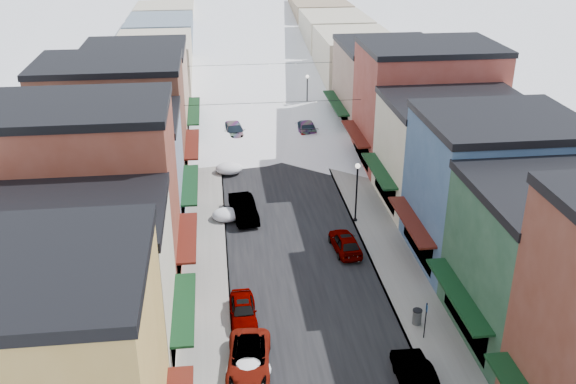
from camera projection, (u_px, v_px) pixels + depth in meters
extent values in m
cube|color=black|center=(258.00, 104.00, 79.67)|extent=(10.00, 160.00, 0.01)
cube|color=gray|center=(205.00, 105.00, 78.94)|extent=(3.20, 160.00, 0.15)
cube|color=gray|center=(311.00, 102.00, 80.35)|extent=(3.20, 160.00, 0.15)
cube|color=slate|center=(218.00, 105.00, 79.11)|extent=(0.10, 160.00, 0.15)
cube|color=slate|center=(299.00, 102.00, 80.18)|extent=(0.10, 160.00, 0.15)
cube|color=black|center=(5.00, 269.00, 23.05)|extent=(10.20, 8.70, 0.50)
cube|color=beige|center=(74.00, 294.00, 33.55)|extent=(10.00, 8.00, 9.00)
cube|color=black|center=(61.00, 213.00, 31.56)|extent=(10.20, 8.20, 0.50)
cube|color=black|center=(184.00, 308.00, 34.69)|extent=(1.20, 6.80, 0.15)
cube|color=brown|center=(86.00, 203.00, 40.08)|extent=(11.00, 8.00, 12.00)
cube|color=black|center=(72.00, 107.00, 37.46)|extent=(11.20, 8.20, 0.50)
cube|color=#4C140D|center=(187.00, 237.00, 41.90)|extent=(1.20, 6.80, 0.15)
cube|color=gray|center=(115.00, 175.00, 48.53)|extent=(10.00, 9.00, 8.50)
cube|color=black|center=(108.00, 119.00, 46.65)|extent=(10.20, 9.20, 0.50)
cube|color=black|center=(190.00, 184.00, 49.57)|extent=(1.20, 7.65, 0.15)
cube|color=brown|center=(115.00, 125.00, 56.12)|extent=(12.00, 9.00, 10.50)
cube|color=black|center=(107.00, 63.00, 53.82)|extent=(12.20, 9.20, 0.50)
cube|color=#4C140D|center=(192.00, 144.00, 57.68)|extent=(1.20, 7.65, 0.15)
cube|color=tan|center=(138.00, 98.00, 65.46)|extent=(10.00, 11.00, 9.50)
cube|color=black|center=(133.00, 49.00, 63.36)|extent=(10.20, 11.20, 0.50)
cube|color=black|center=(194.00, 111.00, 66.70)|extent=(1.20, 9.35, 0.15)
cube|color=#21452E|center=(556.00, 268.00, 35.91)|extent=(10.00, 9.00, 9.00)
cube|color=black|center=(572.00, 191.00, 33.92)|extent=(10.20, 9.20, 0.50)
cube|color=black|center=(458.00, 294.00, 35.86)|extent=(1.20, 7.65, 0.15)
cube|color=#345175|center=(493.00, 193.00, 43.82)|extent=(10.00, 9.00, 10.00)
cube|color=black|center=(503.00, 120.00, 41.62)|extent=(10.20, 9.20, 0.50)
cube|color=#4C140D|center=(411.00, 221.00, 43.98)|extent=(1.20, 7.65, 0.15)
cube|color=beige|center=(453.00, 155.00, 52.30)|extent=(11.00, 9.00, 8.50)
cube|color=black|center=(459.00, 102.00, 50.42)|extent=(11.20, 9.20, 0.50)
cube|color=black|center=(379.00, 171.00, 52.09)|extent=(1.20, 7.65, 0.15)
cube|color=maroon|center=(426.00, 108.00, 59.95)|extent=(12.00, 9.00, 11.00)
cube|color=black|center=(431.00, 46.00, 57.54)|extent=(12.20, 9.20, 0.50)
cube|color=#4C140D|center=(355.00, 134.00, 60.21)|extent=(1.20, 7.65, 0.15)
cube|color=#8B6D5B|center=(387.00, 89.00, 69.28)|extent=(10.00, 11.00, 9.00)
cube|color=black|center=(390.00, 45.00, 67.29)|extent=(10.20, 11.20, 0.50)
cube|color=black|center=(336.00, 103.00, 69.23)|extent=(1.20, 9.35, 0.15)
cube|color=gray|center=(155.00, 71.00, 78.47)|extent=(9.00, 13.00, 8.00)
cube|color=gray|center=(355.00, 66.00, 81.14)|extent=(9.00, 13.00, 8.00)
cube|color=gray|center=(162.00, 47.00, 91.10)|extent=(9.00, 13.00, 8.00)
cube|color=gray|center=(335.00, 43.00, 93.77)|extent=(9.00, 13.00, 8.00)
cube|color=gray|center=(167.00, 29.00, 103.72)|extent=(9.00, 13.00, 8.00)
cube|color=gray|center=(319.00, 26.00, 106.39)|extent=(9.00, 13.00, 8.00)
cube|color=gray|center=(171.00, 15.00, 116.35)|extent=(9.00, 13.00, 8.00)
cube|color=gray|center=(307.00, 12.00, 119.02)|extent=(9.00, 13.00, 8.00)
cylinder|color=black|center=(274.00, 103.00, 59.04)|extent=(16.40, 0.04, 0.04)
cylinder|color=black|center=(261.00, 64.00, 72.57)|extent=(16.40, 0.04, 0.04)
imported|color=silver|center=(249.00, 359.00, 34.65)|extent=(2.80, 5.22, 1.39)
imported|color=gray|center=(243.00, 310.00, 38.79)|extent=(1.66, 3.99, 1.35)
imported|color=black|center=(244.00, 208.00, 51.20)|extent=(2.34, 5.08, 1.61)
imported|color=gray|center=(234.00, 131.00, 67.97)|extent=(2.93, 5.83, 1.62)
imported|color=black|center=(416.00, 377.00, 33.24)|extent=(1.70, 4.71, 1.54)
imported|color=gray|center=(345.00, 242.00, 46.33)|extent=(2.03, 4.34, 1.44)
imported|color=black|center=(306.00, 127.00, 69.27)|extent=(2.22, 5.39, 1.56)
imported|color=gray|center=(258.00, 120.00, 71.37)|extent=(2.33, 5.04, 1.67)
imported|color=silver|center=(259.00, 81.00, 86.54)|extent=(2.81, 5.78, 1.58)
cylinder|color=black|center=(425.00, 321.00, 36.72)|extent=(0.07, 0.07, 2.39)
cube|color=navy|center=(427.00, 308.00, 36.36)|extent=(0.04, 0.33, 0.44)
cylinder|color=#545659|center=(417.00, 317.00, 38.26)|extent=(0.54, 0.54, 0.93)
cylinder|color=black|center=(418.00, 310.00, 38.06)|extent=(0.58, 0.58, 0.06)
cylinder|color=black|center=(355.00, 220.00, 50.69)|extent=(0.34, 0.34, 0.11)
cylinder|color=black|center=(356.00, 195.00, 49.77)|extent=(0.13, 0.13, 4.49)
sphere|color=white|center=(358.00, 166.00, 48.76)|extent=(0.40, 0.40, 0.40)
cylinder|color=black|center=(307.00, 115.00, 75.08)|extent=(0.33, 0.33, 0.11)
cylinder|color=black|center=(307.00, 97.00, 74.17)|extent=(0.13, 0.13, 4.46)
sphere|color=white|center=(307.00, 76.00, 73.17)|extent=(0.40, 0.40, 0.40)
ellipsoid|color=white|center=(249.00, 370.00, 34.10)|extent=(2.43, 2.06, 1.03)
ellipsoid|color=white|center=(251.00, 359.00, 35.31)|extent=(1.04, 0.94, 0.52)
ellipsoid|color=white|center=(226.00, 215.00, 50.87)|extent=(2.30, 1.94, 0.97)
ellipsoid|color=white|center=(229.00, 211.00, 52.07)|extent=(0.98, 0.88, 0.49)
ellipsoid|color=white|center=(229.00, 168.00, 59.47)|extent=(2.48, 2.10, 1.05)
ellipsoid|color=white|center=(231.00, 166.00, 60.68)|extent=(1.06, 0.95, 0.53)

